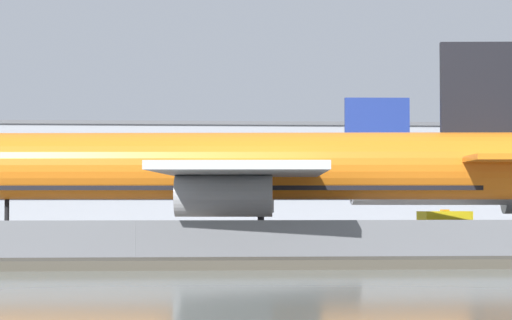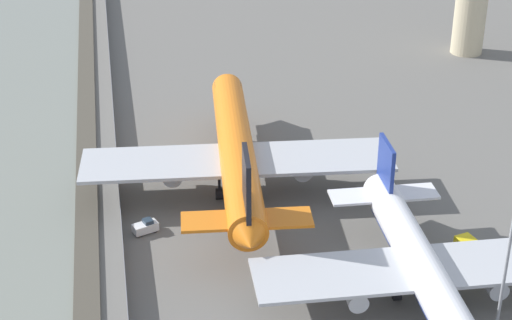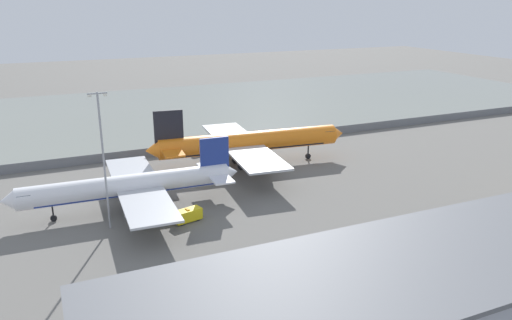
{
  "view_description": "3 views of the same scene",
  "coord_description": "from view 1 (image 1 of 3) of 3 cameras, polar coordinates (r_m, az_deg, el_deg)",
  "views": [
    {
      "loc": [
        3.0,
        -72.11,
        3.64
      ],
      "look_at": [
        8.14,
        4.37,
        6.55
      ],
      "focal_mm": 70.0,
      "sensor_mm": 36.0,
      "label": 1
    },
    {
      "loc": [
        109.86,
        -15.35,
        59.11
      ],
      "look_at": [
        5.61,
        3.18,
        4.23
      ],
      "focal_mm": 60.0,
      "sensor_mm": 36.0,
      "label": 2
    },
    {
      "loc": [
        50.78,
        107.3,
        38.61
      ],
      "look_at": [
        4.89,
        3.42,
        2.09
      ],
      "focal_mm": 35.0,
      "sensor_mm": 36.0,
      "label": 3
    }
  ],
  "objects": [
    {
      "name": "ground_plane",
      "position": [
        72.26,
        -6.24,
        -5.05
      ],
      "size": [
        500.0,
        500.0,
        0.0
      ],
      "primitive_type": "plane",
      "color": "#66635E"
    },
    {
      "name": "terminal_building",
      "position": [
        145.94,
        -0.85,
        -0.81
      ],
      "size": [
        80.96,
        18.25,
        14.21
      ],
      "color": "#9EA3AD",
      "rests_on": "ground"
    },
    {
      "name": "ops_van",
      "position": [
        101.46,
        10.81,
        -3.47
      ],
      "size": [
        5.56,
        3.32,
        2.48
      ],
      "color": "yellow",
      "rests_on": "ground"
    },
    {
      "name": "cargo_jet_orange",
      "position": [
        72.59,
        -1.6,
        -0.51
      ],
      "size": [
        50.3,
        43.19,
        15.06
      ],
      "color": "orange",
      "rests_on": "ground"
    },
    {
      "name": "baggage_tug",
      "position": [
        60.43,
        7.71,
        -4.85
      ],
      "size": [
        2.64,
        3.56,
        1.8
      ],
      "color": "white",
      "rests_on": "ground"
    },
    {
      "name": "perimeter_fence",
      "position": [
        56.24,
        -6.92,
        -4.66
      ],
      "size": [
        280.0,
        0.1,
        2.38
      ],
      "color": "slate",
      "rests_on": "ground"
    },
    {
      "name": "shoreline_seawall",
      "position": [
        51.81,
        -7.19,
        -5.91
      ],
      "size": [
        320.0,
        3.0,
        0.5
      ],
      "color": "#474238",
      "rests_on": "ground"
    }
  ]
}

